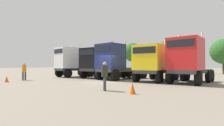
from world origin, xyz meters
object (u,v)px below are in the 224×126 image
Objects in this scene: semi_truck_navy at (115,62)px; semi_truck_red at (188,60)px; semi_truck_black at (98,63)px; semi_truck_yellow at (153,63)px; traffic_cone_near at (7,79)px; traffic_cone_mid at (132,88)px; semi_truck_white at (71,62)px; visitor_in_hivis at (24,70)px; visitor_with_camera at (105,74)px.

semi_truck_red reaches higher than semi_truck_navy.
semi_truck_yellow is (7.18, -0.78, -0.06)m from semi_truck_black.
semi_truck_navy is at bearing 75.78° from semi_truck_black.
semi_truck_black reaches higher than traffic_cone_near.
semi_truck_white is at bearing 148.81° from traffic_cone_mid.
semi_truck_white is at bearing -96.48° from visitor_in_hivis.
visitor_with_camera is (-3.35, -7.15, -0.96)m from semi_truck_red.
traffic_cone_near is at bearing 143.09° from visitor_with_camera.
semi_truck_navy reaches higher than visitor_in_hivis.
visitor_with_camera is at bearing 67.71° from semi_truck_white.
semi_truck_white is 0.97× the size of semi_truck_black.
semi_truck_navy is at bearing 49.51° from traffic_cone_near.
semi_truck_navy reaches higher than semi_truck_yellow.
traffic_cone_mid is (5.90, -7.46, -1.63)m from semi_truck_navy.
visitor_with_camera is (11.17, -7.76, -0.99)m from semi_truck_white.
semi_truck_black reaches higher than visitor_in_hivis.
semi_truck_white is 7.26m from semi_truck_navy.
traffic_cone_mid is at bearing 166.70° from visitor_in_hivis.
semi_truck_white is 11.06× the size of traffic_cone_near.
traffic_cone_near is at bearing -22.92° from semi_truck_black.
visitor_with_camera is at bearing -18.58° from semi_truck_red.
semi_truck_navy is 10.96× the size of traffic_cone_mid.
semi_truck_yellow is 3.09m from semi_truck_red.
semi_truck_yellow is 10.32× the size of traffic_cone_mid.
semi_truck_black is 10.63m from visitor_with_camera.
semi_truck_yellow is 7.31m from visitor_with_camera.
visitor_with_camera is (3.93, -7.26, -0.92)m from semi_truck_navy.
semi_truck_white is 14.54m from semi_truck_red.
semi_truck_white reaches higher than traffic_cone_mid.
semi_truck_navy is 9.65m from traffic_cone_mid.
semi_truck_white reaches higher than semi_truck_red.
semi_truck_black is 7.22m from semi_truck_yellow.
visitor_in_hivis reaches higher than traffic_cone_near.
visitor_with_camera is 2.11m from traffic_cone_mid.
visitor_in_hivis is 1.03× the size of visitor_with_camera.
semi_truck_navy is 7.28m from semi_truck_red.
traffic_cone_mid is at bearing 71.30° from semi_truck_white.
traffic_cone_near is (-6.67, -7.82, -1.65)m from semi_truck_navy.
visitor_with_camera is at bearing -0.20° from semi_truck_yellow.
traffic_cone_mid is at bearing 47.51° from semi_truck_black.
semi_truck_red is at bearing 100.09° from semi_truck_white.
traffic_cone_near is at bearing -31.47° from semi_truck_navy.
semi_truck_red reaches higher than visitor_with_camera.
visitor_with_camera reaches higher than traffic_cone_mid.
semi_truck_navy is 1.12× the size of semi_truck_red.
visitor_with_camera is at bearing 37.42° from semi_truck_navy.
traffic_cone_mid is (-1.38, -7.35, -1.67)m from semi_truck_red.
semi_truck_black is 1.03× the size of semi_truck_yellow.
semi_truck_black is 3.08m from semi_truck_navy.
visitor_with_camera is (-0.28, -7.26, -0.76)m from semi_truck_yellow.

